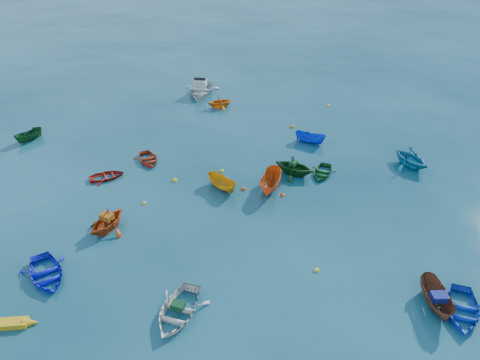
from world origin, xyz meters
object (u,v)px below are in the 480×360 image
object	(u,v)px
dinghy_blue_se	(461,313)
motorboat_white	(201,94)
dinghy_white_near	(178,315)
dinghy_blue_sw	(47,277)

from	to	relation	value
dinghy_blue_se	motorboat_white	bearing A→B (deg)	136.46
dinghy_white_near	dinghy_blue_se	world-z (taller)	dinghy_white_near
dinghy_white_near	motorboat_white	bearing A→B (deg)	109.54
dinghy_blue_se	motorboat_white	distance (m)	31.83
dinghy_blue_se	motorboat_white	world-z (taller)	motorboat_white
dinghy_white_near	dinghy_blue_se	size ratio (longest dim) A/B	1.08
dinghy_blue_se	dinghy_blue_sw	bearing A→B (deg)	-167.75
dinghy_white_near	dinghy_blue_sw	bearing A→B (deg)	178.25
dinghy_white_near	dinghy_blue_se	distance (m)	13.84
dinghy_blue_sw	motorboat_white	bearing A→B (deg)	44.12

